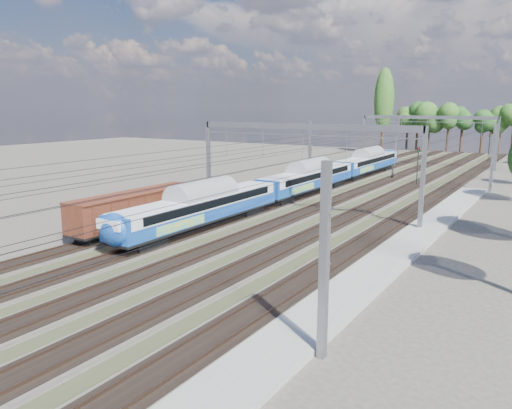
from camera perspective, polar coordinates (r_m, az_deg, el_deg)
The scene contains 11 objects.
ground at distance 27.75m, azimuth -25.14°, elevation -12.44°, with size 220.00×220.00×0.00m, color #47423A.
track_bed at distance 63.11m, azimuth 11.45°, elevation 1.35°, with size 21.00×130.00×0.34m.
platform at distance 36.23m, azimuth 14.98°, elevation -6.02°, with size 3.00×70.00×0.30m, color gray.
catenary at distance 69.49m, azimuth 14.21°, elevation 7.35°, with size 25.65×130.00×9.00m.
tree_belt at distance 108.54m, azimuth 24.88°, elevation 8.75°, with size 38.65×99.86×11.15m.
poplar at distance 117.05m, azimuth 14.43°, elevation 11.45°, with size 4.40×4.40×19.04m.
emu_train at distance 60.20m, azimuth 5.91°, elevation 3.39°, with size 2.94×62.10×4.29m.
freight_boxcar at distance 43.79m, azimuth -13.60°, elevation -0.46°, with size 2.67×12.91×3.33m.
worker at distance 76.21m, azimuth 15.33°, elevation 3.37°, with size 0.58×0.38×1.59m, color black.
signal_near at distance 70.37m, azimuth 18.01°, elevation 4.67°, with size 0.33×0.30×5.24m.
signal_far at distance 106.39m, azimuth 25.12°, elevation 6.30°, with size 0.40×0.37×5.55m.
Camera 1 is at (21.97, -13.22, 10.62)m, focal length 35.00 mm.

